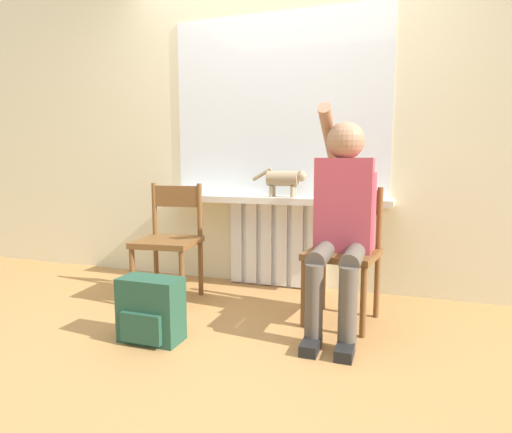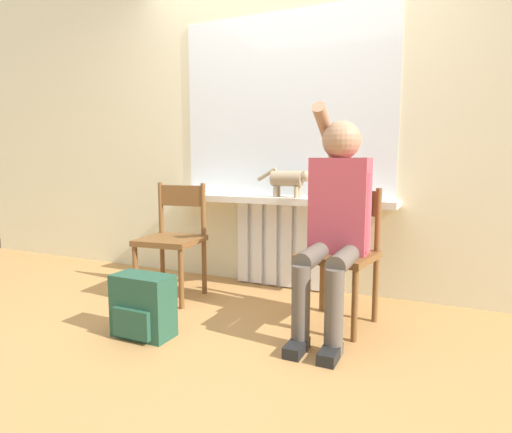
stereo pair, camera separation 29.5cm
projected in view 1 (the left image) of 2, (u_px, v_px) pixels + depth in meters
ground_plane at (216, 341)px, 2.39m from camera, size 12.00×12.00×0.00m
wall_with_window at (279, 117)px, 3.37m from camera, size 7.00×0.06×2.70m
radiator at (275, 244)px, 3.43m from camera, size 0.76×0.08×0.68m
windowsill at (272, 200)px, 3.30m from camera, size 1.80×0.26×0.05m
window_glass at (277, 106)px, 3.33m from camera, size 1.73×0.01×1.40m
chair_left at (170, 239)px, 3.07m from camera, size 0.45×0.45×0.84m
chair_right at (344, 251)px, 2.67m from camera, size 0.47×0.47×0.84m
person at (342, 212)px, 2.54m from camera, size 0.36×0.99×1.35m
cat at (285, 179)px, 3.23m from camera, size 0.43×0.12×0.22m
backpack at (151, 310)px, 2.38m from camera, size 0.35×0.21×0.36m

